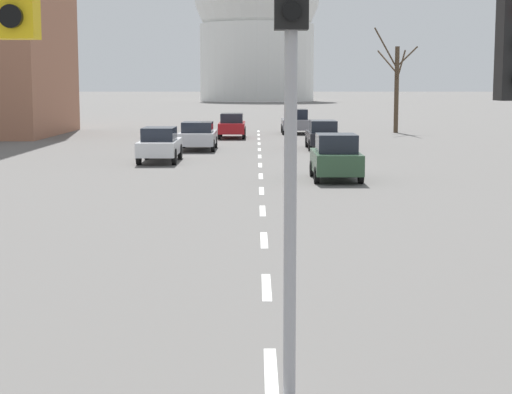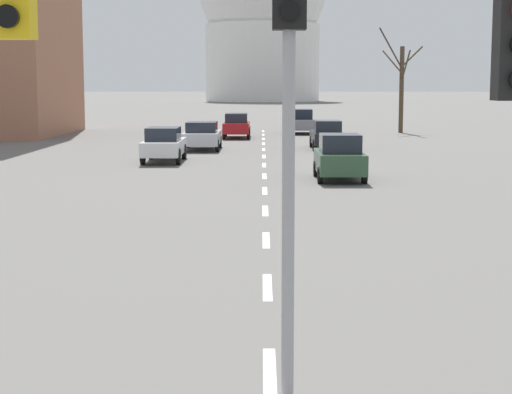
% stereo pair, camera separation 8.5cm
% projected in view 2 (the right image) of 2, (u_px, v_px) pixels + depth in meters
% --- Properties ---
extents(lane_stripe_1, '(0.16, 2.00, 0.01)m').
position_uv_depth(lane_stripe_1, '(270.00, 374.00, 10.38)').
color(lane_stripe_1, silver).
rests_on(lane_stripe_1, ground_plane).
extents(lane_stripe_2, '(0.16, 2.00, 0.01)m').
position_uv_depth(lane_stripe_2, '(267.00, 287.00, 14.84)').
color(lane_stripe_2, silver).
rests_on(lane_stripe_2, ground_plane).
extents(lane_stripe_3, '(0.16, 2.00, 0.01)m').
position_uv_depth(lane_stripe_3, '(266.00, 240.00, 19.30)').
color(lane_stripe_3, silver).
rests_on(lane_stripe_3, ground_plane).
extents(lane_stripe_4, '(0.16, 2.00, 0.01)m').
position_uv_depth(lane_stripe_4, '(265.00, 211.00, 23.76)').
color(lane_stripe_4, silver).
rests_on(lane_stripe_4, ground_plane).
extents(lane_stripe_5, '(0.16, 2.00, 0.01)m').
position_uv_depth(lane_stripe_5, '(265.00, 191.00, 28.23)').
color(lane_stripe_5, silver).
rests_on(lane_stripe_5, ground_plane).
extents(lane_stripe_6, '(0.16, 2.00, 0.01)m').
position_uv_depth(lane_stripe_6, '(264.00, 176.00, 32.69)').
color(lane_stripe_6, silver).
rests_on(lane_stripe_6, ground_plane).
extents(lane_stripe_7, '(0.16, 2.00, 0.01)m').
position_uv_depth(lane_stripe_7, '(264.00, 165.00, 37.15)').
color(lane_stripe_7, silver).
rests_on(lane_stripe_7, ground_plane).
extents(lane_stripe_8, '(0.16, 2.00, 0.01)m').
position_uv_depth(lane_stripe_8, '(264.00, 156.00, 41.61)').
color(lane_stripe_8, silver).
rests_on(lane_stripe_8, ground_plane).
extents(lane_stripe_9, '(0.16, 2.00, 0.01)m').
position_uv_depth(lane_stripe_9, '(264.00, 149.00, 46.07)').
color(lane_stripe_9, silver).
rests_on(lane_stripe_9, ground_plane).
extents(lane_stripe_10, '(0.16, 2.00, 0.01)m').
position_uv_depth(lane_stripe_10, '(264.00, 144.00, 50.53)').
color(lane_stripe_10, silver).
rests_on(lane_stripe_10, ground_plane).
extents(lane_stripe_11, '(0.16, 2.00, 0.01)m').
position_uv_depth(lane_stripe_11, '(263.00, 139.00, 54.99)').
color(lane_stripe_11, silver).
rests_on(lane_stripe_11, ground_plane).
extents(lane_stripe_12, '(0.16, 2.00, 0.01)m').
position_uv_depth(lane_stripe_12, '(263.00, 135.00, 59.45)').
color(lane_stripe_12, silver).
rests_on(lane_stripe_12, ground_plane).
extents(lane_stripe_13, '(0.16, 2.00, 0.01)m').
position_uv_depth(lane_stripe_13, '(263.00, 131.00, 63.91)').
color(lane_stripe_13, silver).
rests_on(lane_stripe_13, ground_plane).
extents(traffic_signal_centre_tall, '(0.36, 0.34, 5.13)m').
position_uv_depth(traffic_signal_centre_tall, '(289.00, 77.00, 9.12)').
color(traffic_signal_centre_tall, '#9E9EA3').
rests_on(traffic_signal_centre_tall, ground_plane).
extents(sedan_near_left, '(1.73, 4.49, 1.58)m').
position_uv_depth(sedan_near_left, '(164.00, 144.00, 38.54)').
color(sedan_near_left, silver).
rests_on(sedan_near_left, ground_plane).
extents(sedan_near_right, '(1.97, 4.30, 1.74)m').
position_uv_depth(sedan_near_right, '(300.00, 122.00, 60.60)').
color(sedan_near_right, slate).
rests_on(sedan_near_right, ground_plane).
extents(sedan_mid_centre, '(1.75, 4.52, 1.61)m').
position_uv_depth(sedan_mid_centre, '(237.00, 125.00, 55.74)').
color(sedan_mid_centre, maroon).
rests_on(sedan_mid_centre, ground_plane).
extents(sedan_far_left, '(1.94, 4.50, 1.51)m').
position_uv_depth(sedan_far_left, '(202.00, 135.00, 45.63)').
color(sedan_far_left, '#B7B7BC').
rests_on(sedan_far_left, ground_plane).
extents(sedan_far_right, '(1.74, 3.86, 1.70)m').
position_uv_depth(sedan_far_right, '(340.00, 157.00, 31.29)').
color(sedan_far_right, '#2D4C33').
rests_on(sedan_far_right, ground_plane).
extents(sedan_distant_centre, '(1.69, 4.57, 1.56)m').
position_uv_depth(sedan_distant_centre, '(327.00, 135.00, 46.14)').
color(sedan_distant_centre, black).
rests_on(sedan_distant_centre, ground_plane).
extents(bare_tree_right_near, '(3.28, 4.54, 7.51)m').
position_uv_depth(bare_tree_right_near, '(401.00, 84.00, 61.42)').
color(bare_tree_right_near, '#473828').
rests_on(bare_tree_right_near, ground_plane).
extents(capitol_dome, '(26.18, 26.18, 36.97)m').
position_uv_depth(capitol_dome, '(262.00, 13.00, 175.73)').
color(capitol_dome, silver).
rests_on(capitol_dome, ground_plane).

